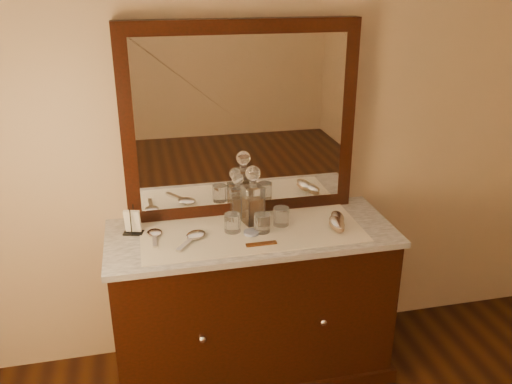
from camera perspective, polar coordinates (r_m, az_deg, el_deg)
dresser_cabinet at (r=2.92m, az=-0.44°, el=-11.88°), size 1.40×0.55×0.82m
dresser_plinth at (r=3.14m, az=-0.42°, el=-17.46°), size 1.46×0.59×0.08m
knob_left at (r=2.63m, az=-5.70°, el=-15.30°), size 0.04×0.04×0.04m
knob_right at (r=2.74m, az=7.18°, el=-13.57°), size 0.04×0.04×0.04m
marble_top at (r=2.70m, az=-0.47°, el=-4.41°), size 1.44×0.59×0.03m
mirror_frame at (r=2.75m, az=-1.60°, el=7.51°), size 1.20×0.08×1.00m
mirror_glass at (r=2.71m, az=-1.46°, el=7.34°), size 1.06×0.01×0.86m
lace_runner at (r=2.68m, az=-0.38°, el=-4.27°), size 1.10×0.45×0.00m
pin_dish at (r=2.65m, az=-0.51°, el=-4.33°), size 0.08×0.08×0.01m
comb at (r=2.56m, az=0.58°, el=-5.52°), size 0.15×0.03×0.01m
napkin_rack at (r=2.71m, az=-12.97°, el=-3.20°), size 0.11×0.08×0.14m
decanter_left at (r=2.80m, az=-1.92°, el=-0.90°), size 0.08×0.08×0.25m
decanter_right at (r=2.73m, az=-0.33°, el=-0.98°), size 0.11×0.11×0.31m
brush_near at (r=2.74m, az=8.58°, el=-3.37°), size 0.08×0.16×0.04m
brush_far at (r=2.80m, az=8.66°, el=-2.78°), size 0.09×0.15×0.04m
hand_mirror_outer at (r=2.68m, az=-10.74°, el=-4.44°), size 0.08×0.20×0.02m
hand_mirror_inner at (r=2.63m, az=-6.61°, el=-4.72°), size 0.18×0.22×0.02m
tumblers at (r=2.69m, az=0.29°, el=-3.06°), size 0.34×0.14×0.09m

